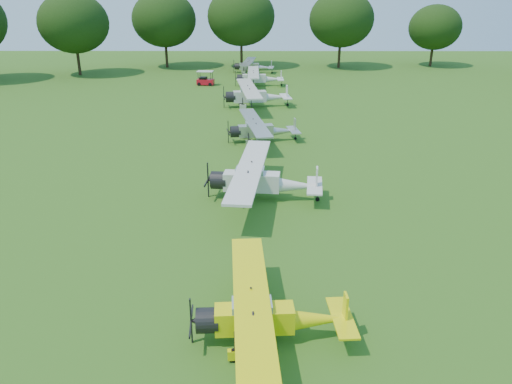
# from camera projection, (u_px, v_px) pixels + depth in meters

# --- Properties ---
(ground) EXTENTS (160.00, 160.00, 0.00)m
(ground) POSITION_uv_depth(u_px,v_px,m) (247.00, 197.00, 32.29)
(ground) COLOR #215715
(ground) RESTS_ON ground
(tree_belt) EXTENTS (137.36, 130.27, 14.52)m
(tree_belt) POSITION_uv_depth(u_px,v_px,m) (307.00, 71.00, 29.37)
(tree_belt) COLOR black
(tree_belt) RESTS_ON ground
(aircraft_2) EXTENTS (6.27, 9.98, 1.96)m
(aircraft_2) POSITION_uv_depth(u_px,v_px,m) (267.00, 315.00, 18.81)
(aircraft_2) COLOR yellow
(aircraft_2) RESTS_ON ground
(aircraft_3) EXTENTS (7.44, 11.83, 2.32)m
(aircraft_3) POSITION_uv_depth(u_px,v_px,m) (260.00, 179.00, 31.53)
(aircraft_3) COLOR silver
(aircraft_3) RESTS_ON ground
(aircraft_4) EXTENTS (6.39, 10.10, 1.98)m
(aircraft_4) POSITION_uv_depth(u_px,v_px,m) (261.00, 129.00, 43.51)
(aircraft_4) COLOR #B7B8BC
(aircraft_4) RESTS_ON ground
(aircraft_5) EXTENTS (7.71, 12.24, 2.40)m
(aircraft_5) POSITION_uv_depth(u_px,v_px,m) (255.00, 95.00, 56.08)
(aircraft_5) COLOR silver
(aircraft_5) RESTS_ON ground
(aircraft_6) EXTENTS (6.66, 10.58, 2.09)m
(aircraft_6) POSITION_uv_depth(u_px,v_px,m) (258.00, 77.00, 68.14)
(aircraft_6) COLOR silver
(aircraft_6) RESTS_ON ground
(aircraft_7) EXTENTS (6.41, 10.20, 2.00)m
(aircraft_7) POSITION_uv_depth(u_px,v_px,m) (252.00, 65.00, 78.50)
(aircraft_7) COLOR #B7B8BC
(aircraft_7) RESTS_ON ground
(golf_cart) EXTENTS (2.42, 1.68, 1.93)m
(golf_cart) POSITION_uv_depth(u_px,v_px,m) (205.00, 80.00, 68.92)
(golf_cart) COLOR red
(golf_cart) RESTS_ON ground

